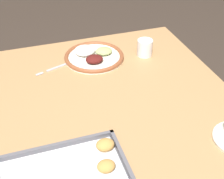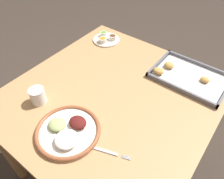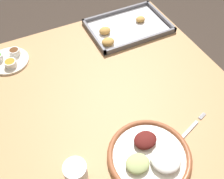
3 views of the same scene
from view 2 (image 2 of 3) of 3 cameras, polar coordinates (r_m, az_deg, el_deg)
ground_plane at (r=1.71m, az=0.10°, el=-18.06°), size 8.00×8.00×0.00m
dining_table at (r=1.20m, az=0.14°, el=-4.54°), size 0.99×1.04×0.72m
dinner_plate at (r=0.98m, az=-11.46°, el=-10.63°), size 0.29×0.29×0.05m
fork at (r=0.93m, az=-1.83°, el=-15.77°), size 0.19×0.08×0.00m
saucer_plate at (r=1.51m, az=-1.51°, el=13.10°), size 0.18×0.18×0.04m
baking_tray at (r=1.28m, az=18.87°, el=3.39°), size 0.40×0.28×0.04m
drinking_cup at (r=1.12m, az=-18.83°, el=-1.56°), size 0.07×0.07×0.08m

